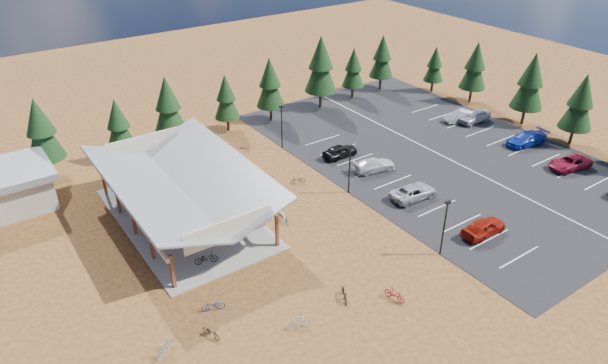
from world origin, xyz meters
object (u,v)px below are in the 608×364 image
Objects in this scene: bike_12 at (344,294)px; car_7 at (526,139)px; bike_0 at (206,258)px; bike_11 at (395,294)px; trash_bin_0 at (260,210)px; bike_14 at (285,217)px; bike_6 at (201,184)px; car_2 at (413,192)px; bike_pavilion at (181,182)px; bike_3 at (149,194)px; bike_8 at (211,332)px; lamp_post_2 at (282,124)px; bike_16 at (298,180)px; bike_5 at (210,218)px; car_8 at (474,116)px; bike_4 at (241,233)px; car_6 at (570,163)px; car_3 at (374,165)px; lamp_post_1 at (350,166)px; car_9 at (460,116)px; lamp_post_0 at (444,225)px; bike_10 at (213,306)px; bike_1 at (165,230)px; bike_9 at (165,348)px; bike_13 at (299,323)px; bike_15 at (267,193)px; bike_2 at (150,215)px; car_4 at (340,151)px; trash_bin_1 at (268,197)px; bike_7 at (184,174)px; car_0 at (484,227)px.

bike_12 is 0.35× the size of car_7.
bike_0 is 1.08× the size of bike_11.
bike_14 reaches higher than trash_bin_0.
bike_6 is 0.40× the size of car_2.
bike_pavilion is 8.00m from bike_0.
bike_3 is 0.99× the size of bike_8.
lamp_post_2 is 28.09m from car_7.
bike_16 is at bearing -97.00° from car_7.
bike_16 is at bearing -100.54° from bike_5.
car_8 reaches higher than bike_11.
car_2 is at bearing -74.79° from lamp_post_2.
car_7 is (38.43, -8.34, -3.04)m from bike_pavilion.
car_6 reaches higher than bike_4.
bike_4 is at bearing 110.45° from car_3.
lamp_post_1 is 9.58m from trash_bin_0.
car_9 reaches higher than bike_4.
car_6 is 15.10m from car_9.
lamp_post_2 is 2.85× the size of bike_12.
car_6 is (38.71, -19.55, 0.15)m from bike_3.
lamp_post_0 reaches higher than bike_4.
bike_11 is (2.26, -15.44, 0.08)m from trash_bin_0.
bike_4 reaches higher than bike_10.
bike_1 is 13.61m from bike_9.
bike_13 is 1.00× the size of bike_15.
lamp_post_2 reaches higher than bike_6.
bike_14 is at bearing 17.27° from bike_8.
bike_pavilion is 4.38m from bike_1.
car_4 reaches higher than bike_2.
lamp_post_1 is at bearing 171.82° from bike_15.
bike_10 is 15.73m from bike_15.
car_6 reaches higher than trash_bin_0.
trash_bin_1 is at bearing 96.27° from car_3.
bike_14 is at bearing -95.99° from car_6.
car_9 reaches higher than bike_5.
bike_9 is (-11.06, -17.89, -0.05)m from bike_6.
car_2 is at bearing -23.62° from trash_bin_0.
bike_1 is 16.99m from bike_12.
bike_9 is at bearing -141.38° from trash_bin_1.
bike_2 is 41.39m from car_8.
car_8 is at bearing 4.87° from trash_bin_0.
bike_12 is at bearing -164.45° from bike_6.
bike_3 is 0.37× the size of car_4.
lamp_post_2 reaches higher than bike_8.
car_8 reaches higher than car_6.
car_9 is at bearing -96.15° from bike_7.
car_6 is at bearing -43.93° from lamp_post_2.
bike_12 is 34.31m from car_7.
trash_bin_1 is 0.59× the size of bike_3.
bike_13 is at bearing -110.30° from trash_bin_0.
bike_14 is 0.40× the size of car_0.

